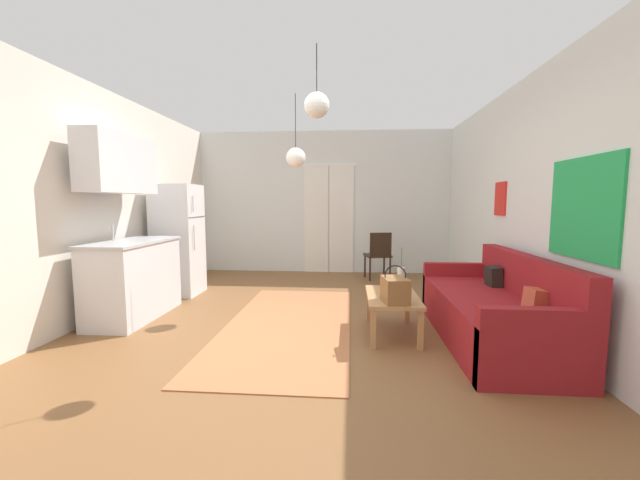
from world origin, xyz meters
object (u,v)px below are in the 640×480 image
(pendant_lamp_near, at_px, (317,105))
(pendant_lamp_far, at_px, (296,158))
(coffee_table, at_px, (392,300))
(handbag, at_px, (395,289))
(couch, at_px, (496,313))
(accent_chair, at_px, (379,253))
(bamboo_vase, at_px, (401,278))
(refrigerator, at_px, (178,240))

(pendant_lamp_near, distance_m, pendant_lamp_far, 1.52)
(coffee_table, xyz_separation_m, handbag, (-0.01, -0.26, 0.18))
(pendant_lamp_far, bearing_deg, coffee_table, -39.72)
(coffee_table, bearing_deg, handbag, -91.45)
(handbag, bearing_deg, couch, 7.89)
(handbag, distance_m, pendant_lamp_far, 2.16)
(coffee_table, distance_m, accent_chair, 2.73)
(accent_chair, bearing_deg, coffee_table, 75.97)
(pendant_lamp_far, bearing_deg, handbag, -46.96)
(coffee_table, relative_size, accent_chair, 1.07)
(pendant_lamp_near, bearing_deg, couch, 12.04)
(bamboo_vase, bearing_deg, handbag, -103.74)
(coffee_table, relative_size, refrigerator, 0.55)
(refrigerator, relative_size, accent_chair, 1.92)
(bamboo_vase, distance_m, pendant_lamp_near, 2.02)
(couch, xyz_separation_m, coffee_table, (-0.99, 0.13, 0.07))
(accent_chair, distance_m, pendant_lamp_far, 2.59)
(refrigerator, distance_m, accent_chair, 3.29)
(refrigerator, bearing_deg, couch, -21.87)
(refrigerator, xyz_separation_m, pendant_lamp_far, (1.83, -0.52, 1.12))
(bamboo_vase, xyz_separation_m, accent_chair, (-0.06, 2.46, -0.06))
(refrigerator, height_order, pendant_lamp_near, pendant_lamp_near)
(couch, distance_m, bamboo_vase, 0.99)
(handbag, height_order, pendant_lamp_near, pendant_lamp_near)
(bamboo_vase, bearing_deg, refrigerator, 158.73)
(bamboo_vase, height_order, accent_chair, bamboo_vase)
(coffee_table, distance_m, bamboo_vase, 0.34)
(handbag, bearing_deg, pendant_lamp_far, 133.04)
(couch, height_order, handbag, couch)
(bamboo_vase, bearing_deg, pendant_lamp_far, 151.52)
(coffee_table, bearing_deg, pendant_lamp_near, -146.06)
(coffee_table, height_order, pendant_lamp_near, pendant_lamp_near)
(pendant_lamp_far, bearing_deg, couch, -26.67)
(refrigerator, bearing_deg, pendant_lamp_far, -15.87)
(handbag, relative_size, accent_chair, 0.43)
(refrigerator, bearing_deg, handbag, -30.28)
(coffee_table, xyz_separation_m, accent_chair, (0.06, 2.73, 0.12))
(pendant_lamp_far, bearing_deg, refrigerator, 164.13)
(handbag, distance_m, refrigerator, 3.44)
(accent_chair, height_order, pendant_lamp_near, pendant_lamp_near)
(handbag, relative_size, refrigerator, 0.22)
(coffee_table, distance_m, refrigerator, 3.34)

